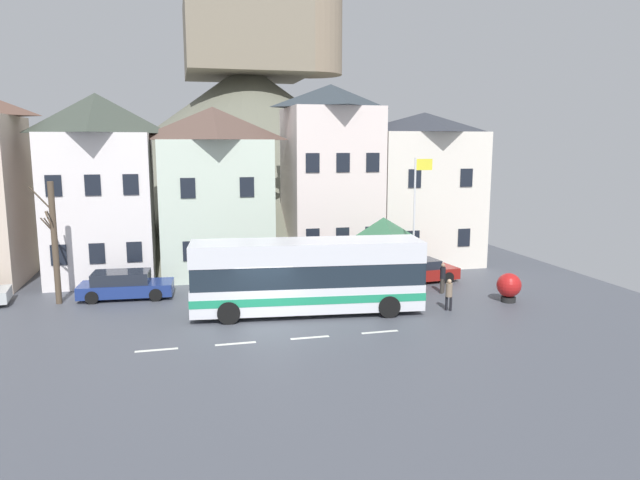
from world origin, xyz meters
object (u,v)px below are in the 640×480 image
(flagpole, at_px, (416,217))
(harbour_buoy, at_px, (509,286))
(parked_car_00, at_px, (125,285))
(transit_bus, at_px, (307,277))
(pedestrian_01, at_px, (443,278))
(parked_car_01, at_px, (416,271))
(townhouse_03, at_px, (331,178))
(townhouse_04, at_px, (423,189))
(hilltop_castle, at_px, (249,144))
(bus_shelter, at_px, (383,232))
(bare_tree_00, at_px, (54,241))
(public_bench, at_px, (400,272))
(pedestrian_00, at_px, (449,292))
(townhouse_01, at_px, (100,187))
(townhouse_02, at_px, (215,191))

(flagpole, distance_m, harbour_buoy, 5.73)
(parked_car_00, bearing_deg, transit_bus, -25.88)
(pedestrian_01, height_order, flagpole, flagpole)
(parked_car_01, bearing_deg, townhouse_03, 119.78)
(townhouse_04, distance_m, transit_bus, 14.02)
(transit_bus, distance_m, parked_car_01, 8.67)
(townhouse_04, relative_size, hilltop_castle, 0.23)
(hilltop_castle, distance_m, bus_shelter, 25.22)
(parked_car_01, relative_size, bare_tree_00, 0.79)
(hilltop_castle, relative_size, public_bench, 25.81)
(parked_car_01, xyz_separation_m, pedestrian_01, (0.36, -2.61, 0.16))
(bus_shelter, bearing_deg, hilltop_castle, 99.61)
(pedestrian_00, xyz_separation_m, flagpole, (-0.54, 2.89, 3.22))
(townhouse_04, xyz_separation_m, bare_tree_00, (-21.34, -4.98, -1.76))
(parked_car_00, height_order, bare_tree_00, bare_tree_00)
(bus_shelter, xyz_separation_m, pedestrian_00, (1.61, -4.65, -2.25))
(public_bench, bearing_deg, parked_car_01, -48.93)
(hilltop_castle, bearing_deg, parked_car_01, -74.40)
(townhouse_01, relative_size, townhouse_04, 1.09)
(townhouse_02, relative_size, bus_shelter, 2.53)
(parked_car_00, xyz_separation_m, parked_car_01, (15.77, -0.34, -0.04))
(bus_shelter, bearing_deg, townhouse_01, 156.42)
(townhouse_03, xyz_separation_m, townhouse_04, (6.14, -0.15, -0.81))
(townhouse_01, bearing_deg, townhouse_04, -1.31)
(townhouse_03, xyz_separation_m, public_bench, (3.00, -4.40, -5.20))
(townhouse_04, height_order, bus_shelter, townhouse_04)
(townhouse_02, xyz_separation_m, pedestrian_00, (10.04, -10.92, -4.07))
(hilltop_castle, bearing_deg, townhouse_01, -120.88)
(bus_shelter, xyz_separation_m, bare_tree_00, (-16.47, 1.06, -0.03))
(townhouse_03, distance_m, pedestrian_01, 10.03)
(townhouse_04, distance_m, hilltop_castle, 20.69)
(transit_bus, distance_m, parked_car_00, 9.78)
(townhouse_01, height_order, townhouse_02, townhouse_01)
(townhouse_01, relative_size, bare_tree_00, 1.76)
(transit_bus, bearing_deg, parked_car_01, 37.55)
(townhouse_04, relative_size, bus_shelter, 2.49)
(pedestrian_01, xyz_separation_m, harbour_buoy, (2.43, -2.38, -0.00))
(harbour_buoy, bearing_deg, townhouse_01, 152.47)
(transit_bus, xyz_separation_m, bare_tree_00, (-11.54, 4.54, 1.39))
(harbour_buoy, bearing_deg, townhouse_03, 122.45)
(townhouse_02, xyz_separation_m, flagpole, (9.50, -8.03, -0.84))
(townhouse_03, distance_m, parked_car_00, 13.95)
(harbour_buoy, bearing_deg, flagpole, 151.72)
(harbour_buoy, bearing_deg, pedestrian_01, 135.56)
(townhouse_02, relative_size, pedestrian_01, 6.21)
(townhouse_02, bearing_deg, parked_car_00, -135.15)
(townhouse_01, relative_size, pedestrian_00, 6.99)
(parked_car_00, xyz_separation_m, pedestrian_00, (14.98, -6.00, 0.21))
(flagpole, bearing_deg, parked_car_01, 64.36)
(parked_car_00, bearing_deg, townhouse_01, 110.28)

